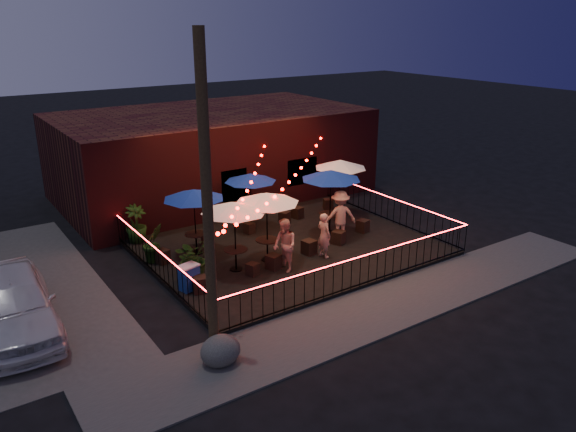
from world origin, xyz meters
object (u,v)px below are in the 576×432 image
at_px(cafe_table_1, 194,195).
at_px(cafe_table_5, 341,165).
at_px(cafe_table_3, 250,178).
at_px(cooler, 189,277).
at_px(utility_pole, 207,206).
at_px(cafe_table_2, 267,199).
at_px(cafe_table_0, 234,208).
at_px(cafe_table_4, 331,176).
at_px(boulder, 220,351).

height_order(cafe_table_1, cafe_table_5, cafe_table_5).
xyz_separation_m(cafe_table_3, cooler, (-4.38, -3.60, -1.65)).
relative_size(utility_pole, cooler, 9.80).
bearing_deg(cafe_table_5, cafe_table_2, -155.58).
bearing_deg(cafe_table_1, cafe_table_2, -47.78).
distance_m(cafe_table_2, cooler, 3.73).
distance_m(cafe_table_0, cafe_table_1, 2.11).
bearing_deg(cafe_table_4, utility_pole, -147.26).
bearing_deg(cafe_table_0, cooler, -166.95).
bearing_deg(cafe_table_3, boulder, -125.45).
bearing_deg(cafe_table_0, cafe_table_3, 51.92).
relative_size(cafe_table_2, boulder, 3.04).
xyz_separation_m(utility_pole, cafe_table_4, (7.54, 4.85, -1.53)).
distance_m(cafe_table_4, boulder, 9.51).
bearing_deg(cafe_table_4, cafe_table_5, 41.21).
xyz_separation_m(cafe_table_3, cafe_table_5, (3.92, -0.75, 0.14)).
bearing_deg(cafe_table_4, boulder, -145.09).
distance_m(cafe_table_3, boulder, 9.40).
height_order(cafe_table_0, cooler, cafe_table_0).
height_order(cafe_table_4, cooler, cafe_table_4).
height_order(cafe_table_0, cafe_table_4, cafe_table_4).
bearing_deg(cooler, cafe_table_1, 45.90).
bearing_deg(cafe_table_2, cafe_table_0, -175.74).
relative_size(utility_pole, cafe_table_0, 2.85).
bearing_deg(cafe_table_1, cafe_table_5, 2.94).
xyz_separation_m(cafe_table_4, cooler, (-6.64, -1.40, -1.91)).
bearing_deg(cafe_table_2, cafe_table_3, 69.09).
distance_m(cafe_table_4, cooler, 7.05).
xyz_separation_m(cafe_table_1, cooler, (-1.44, -2.50, -1.76)).
height_order(cafe_table_0, cafe_table_5, cafe_table_5).
distance_m(cafe_table_5, cooler, 8.96).
bearing_deg(cafe_table_0, cafe_table_5, 20.64).
distance_m(utility_pole, cooler, 4.95).
bearing_deg(boulder, cafe_table_1, 69.45).
relative_size(cafe_table_2, cafe_table_5, 1.11).
bearing_deg(utility_pole, cafe_table_0, 54.20).
relative_size(cafe_table_4, boulder, 2.80).
bearing_deg(cafe_table_5, cafe_table_3, 169.15).
distance_m(cafe_table_0, cooler, 2.64).
height_order(utility_pole, cafe_table_4, utility_pole).
bearing_deg(boulder, cafe_table_5, 36.12).
height_order(cafe_table_1, cafe_table_2, cafe_table_2).
distance_m(utility_pole, cafe_table_2, 5.95).
bearing_deg(cafe_table_0, cafe_table_4, 11.42).
relative_size(cafe_table_1, cafe_table_5, 0.91).
height_order(cafe_table_3, cafe_table_4, cafe_table_4).
bearing_deg(boulder, cooler, 76.13).
xyz_separation_m(cafe_table_3, boulder, (-5.35, -7.51, -1.84)).
bearing_deg(cafe_table_4, cafe_table_0, -168.58).
bearing_deg(cafe_table_4, cafe_table_1, 168.09).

